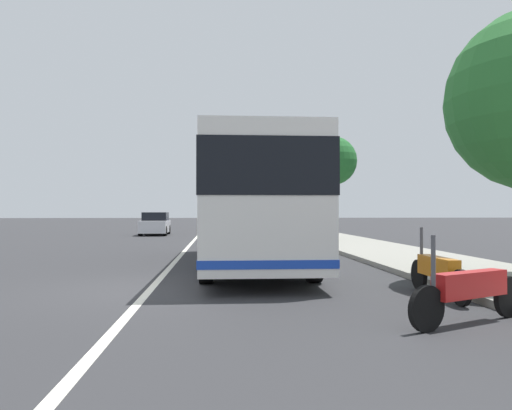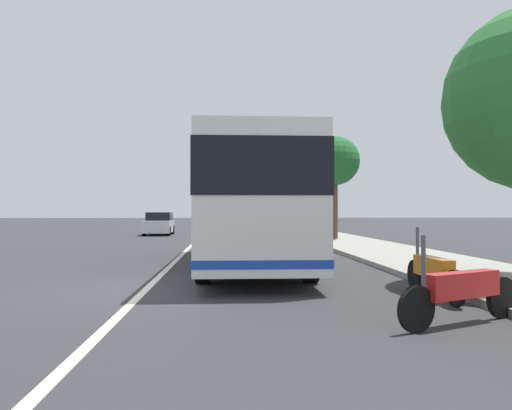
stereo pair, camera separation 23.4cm
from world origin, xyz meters
name	(u,v)px [view 1 (the left image)]	position (x,y,z in m)	size (l,w,h in m)	color
ground_plane	(151,289)	(0.00, 0.00, 0.00)	(220.00, 220.00, 0.00)	#2D2D30
sidewalk_curb	(366,247)	(10.00, -7.53, 0.07)	(110.00, 3.60, 0.14)	gray
lane_divider_line	(186,250)	(10.00, 0.00, 0.00)	(110.00, 0.16, 0.01)	silver
coach_bus	(251,200)	(4.06, -2.29, 1.91)	(10.67, 2.71, 3.29)	silver
motorcycle_mid_row	(470,290)	(-3.49, -4.83, 0.47)	(1.09, 2.16, 1.25)	black
motorcycle_nearest_curb	(438,271)	(-1.40, -5.34, 0.47)	(2.26, 0.25, 1.25)	black
car_side_street	(233,223)	(26.70, -2.38, 0.68)	(4.17, 1.88, 1.40)	gold
car_behind_bus	(155,224)	(22.77, 2.90, 0.72)	(4.06, 1.84, 1.51)	silver
car_oncoming	(227,218)	(48.51, -2.31, 0.76)	(4.11, 2.02, 1.61)	navy
car_ahead_same_lane	(239,222)	(31.37, -3.06, 0.70)	(3.97, 1.91, 1.50)	red
roadside_tree_mid_block	(332,161)	(15.12, -7.30, 4.20)	(2.58, 2.58, 5.52)	brown
utility_pole	(325,182)	(15.94, -7.08, 3.16)	(0.23, 0.23, 6.32)	slate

